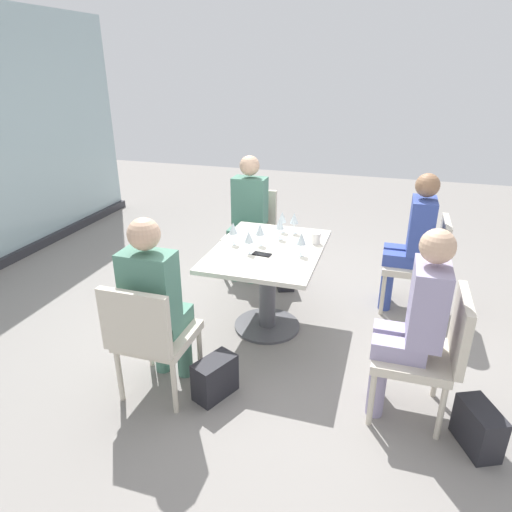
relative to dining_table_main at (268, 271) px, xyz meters
The scene contains 22 objects.
ground_plane 0.53m from the dining_table_main, ahead, with size 12.00×12.00×0.00m, color gray.
dining_table_main is the anchor object (origin of this frame).
chair_far_right 1.17m from the dining_table_main, 24.26° to the left, with size 0.50×0.46×0.87m.
chair_front_left 1.42m from the dining_table_main, 120.18° to the right, with size 0.46×0.50×0.87m.
chair_far_left 1.17m from the dining_table_main, 155.74° to the left, with size 0.50×0.46×0.87m.
chair_front_right 1.42m from the dining_table_main, 59.82° to the right, with size 0.46×0.50×0.87m.
person_far_right 1.09m from the dining_table_main, 26.65° to the left, with size 0.39×0.34×1.26m.
person_front_left 1.33m from the dining_table_main, 122.57° to the right, with size 0.34×0.39×1.26m.
person_far_left 1.09m from the dining_table_main, 153.35° to the left, with size 0.39×0.34×1.26m.
person_front_right 1.33m from the dining_table_main, 57.43° to the right, with size 0.34×0.39×1.26m.
wine_glass_0 0.45m from the dining_table_main, 88.87° to the left, with size 0.07×0.07×0.18m.
wine_glass_1 0.41m from the dining_table_main, ahead, with size 0.07×0.07×0.18m.
wine_glass_2 0.52m from the dining_table_main, ahead, with size 0.07×0.07×0.18m.
wine_glass_3 0.54m from the dining_table_main, 16.23° to the right, with size 0.07×0.07×0.18m.
wine_glass_4 0.38m from the dining_table_main, 140.62° to the left, with size 0.07×0.07×0.18m.
wine_glass_5 0.35m from the dining_table_main, 58.57° to the left, with size 0.07×0.07×0.18m.
wine_glass_6 0.44m from the dining_table_main, 102.32° to the right, with size 0.07×0.07×0.18m.
coffee_cup 0.48m from the dining_table_main, 57.52° to the right, with size 0.08×0.08×0.09m, color white.
cell_phone_on_table 0.25m from the dining_table_main, behind, with size 0.07×0.14×0.01m, color black.
handbag_0 0.89m from the dining_table_main, ahead, with size 0.30×0.16×0.28m, color #232328.
handbag_1 1.83m from the dining_table_main, 120.62° to the right, with size 0.30×0.16×0.28m, color #232328.
handbag_2 1.02m from the dining_table_main, behind, with size 0.30×0.16×0.28m, color #232328.
Camera 1 is at (-3.22, -0.90, 2.09)m, focal length 31.70 mm.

